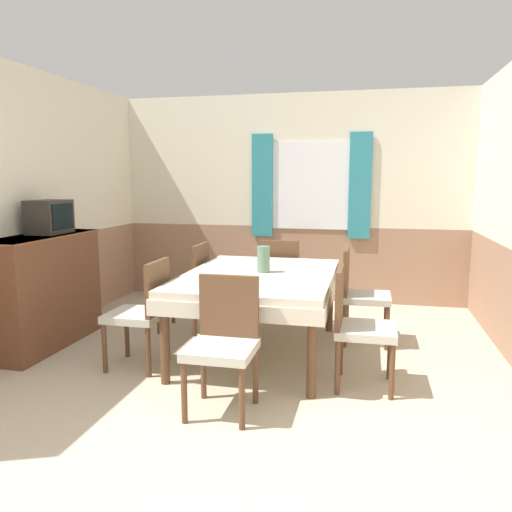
% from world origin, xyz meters
% --- Properties ---
extents(wall_back, '(4.77, 0.10, 2.60)m').
position_xyz_m(wall_back, '(0.01, 4.43, 1.31)').
color(wall_back, silver).
rests_on(wall_back, ground_plane).
extents(wall_left, '(0.05, 4.81, 2.60)m').
position_xyz_m(wall_left, '(-2.21, 2.20, 1.30)').
color(wall_left, silver).
rests_on(wall_left, ground_plane).
extents(dining_table, '(1.31, 1.81, 0.73)m').
position_xyz_m(dining_table, '(0.06, 2.32, 0.63)').
color(dining_table, beige).
rests_on(dining_table, ground_plane).
extents(chair_right_near, '(0.44, 0.44, 0.90)m').
position_xyz_m(chair_right_near, '(0.92, 1.78, 0.49)').
color(chair_right_near, brown).
rests_on(chair_right_near, ground_plane).
extents(chair_head_window, '(0.44, 0.44, 0.90)m').
position_xyz_m(chair_head_window, '(0.06, 3.43, 0.49)').
color(chair_head_window, brown).
rests_on(chair_head_window, ground_plane).
extents(chair_right_far, '(0.44, 0.44, 0.90)m').
position_xyz_m(chair_right_far, '(0.92, 2.85, 0.49)').
color(chair_right_far, brown).
rests_on(chair_right_far, ground_plane).
extents(chair_left_near, '(0.44, 0.44, 0.90)m').
position_xyz_m(chair_left_near, '(-0.80, 1.78, 0.49)').
color(chair_left_near, brown).
rests_on(chair_left_near, ground_plane).
extents(chair_head_near, '(0.44, 0.44, 0.90)m').
position_xyz_m(chair_head_near, '(0.06, 1.20, 0.49)').
color(chair_head_near, brown).
rests_on(chair_head_near, ground_plane).
extents(chair_left_far, '(0.44, 0.44, 0.90)m').
position_xyz_m(chair_left_far, '(-0.80, 2.85, 0.49)').
color(chair_left_far, brown).
rests_on(chair_left_far, ground_plane).
extents(sideboard, '(0.46, 1.27, 1.04)m').
position_xyz_m(sideboard, '(-1.94, 2.09, 0.53)').
color(sideboard, brown).
rests_on(sideboard, ground_plane).
extents(tv, '(0.29, 0.39, 0.31)m').
position_xyz_m(tv, '(-1.95, 2.26, 1.20)').
color(tv, '#2D2823').
rests_on(tv, sideboard).
extents(vase, '(0.11, 0.11, 0.23)m').
position_xyz_m(vase, '(0.09, 2.36, 0.85)').
color(vase, slate).
rests_on(vase, dining_table).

